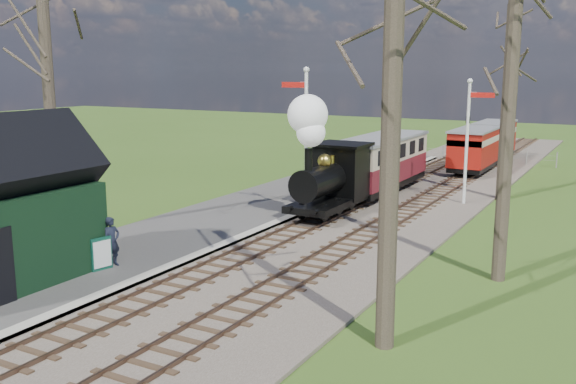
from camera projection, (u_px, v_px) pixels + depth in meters
name	position (u px, v px, depth m)	size (l,w,h in m)	color
distant_hills	(526.00, 276.00, 70.07)	(114.40, 48.00, 22.02)	#385B23
ballast_bed	(401.00, 198.00, 30.65)	(8.00, 60.00, 0.10)	brown
track_near	(375.00, 194.00, 31.26)	(1.60, 60.00, 0.15)	brown
track_far	(427.00, 200.00, 30.02)	(1.60, 60.00, 0.15)	brown
platform	(222.00, 220.00, 26.06)	(5.00, 44.00, 0.20)	#474442
coping_strip	(271.00, 226.00, 24.96)	(0.40, 44.00, 0.21)	#B2AD9E
semaphore_near	(305.00, 132.00, 25.80)	(1.22, 0.24, 6.22)	silver
semaphore_far	(469.00, 132.00, 28.55)	(1.22, 0.24, 5.72)	silver
bare_trees	(276.00, 100.00, 19.43)	(15.51, 22.39, 12.00)	#382D23
fence_line	(456.00, 153.00, 43.05)	(12.60, 0.08, 1.00)	slate
locomotive	(327.00, 165.00, 26.18)	(2.00, 4.66, 4.99)	black
coach	(381.00, 161.00, 31.50)	(2.33, 7.99, 2.45)	black
red_carriage_a	(474.00, 149.00, 37.46)	(2.05, 5.08, 2.16)	black
red_carriage_b	(494.00, 140.00, 42.18)	(2.05, 5.08, 2.16)	black
sign_board	(102.00, 254.00, 19.18)	(0.23, 0.68, 0.99)	#0E4231
bench	(81.00, 254.00, 19.45)	(0.89, 1.64, 0.90)	#473119
person	(112.00, 242.00, 19.50)	(0.56, 0.37, 1.54)	black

